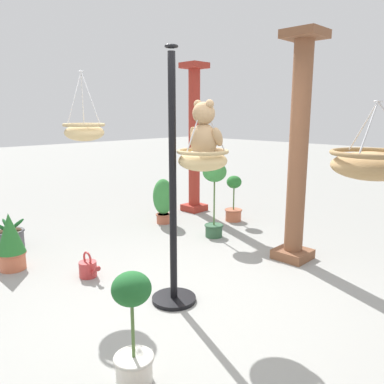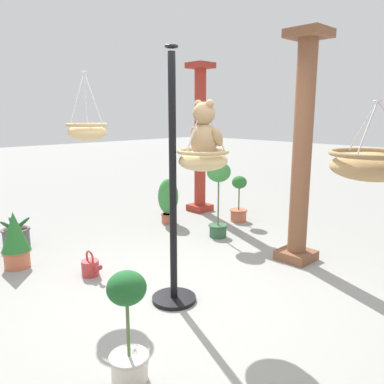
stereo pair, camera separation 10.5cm
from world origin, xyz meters
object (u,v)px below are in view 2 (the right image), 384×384
object	(u,v)px
greenhouse_pillar_left	(200,142)
watering_can	(91,267)
greenhouse_pillar_right	(302,155)
hanging_basket_with_teddy	(203,159)
potted_plant_tall_leafy	(219,190)
potted_plant_conical_shrub	(16,235)
potted_plant_bushy_green	(239,201)
hanging_basket_left_high	(87,131)
teddy_bear	(205,134)
display_pole_central	(173,228)
hanging_basket_right_low	(372,164)
potted_plant_trailing_ivy	(168,199)
potted_plant_small_succulent	(15,240)
potted_plant_fern_front	(128,327)

from	to	relation	value
greenhouse_pillar_left	watering_can	distance (m)	3.53
watering_can	greenhouse_pillar_right	bearing A→B (deg)	57.47
watering_can	hanging_basket_with_teddy	bearing A→B (deg)	23.37
potted_plant_tall_leafy	potted_plant_conical_shrub	xyz separation A→B (m)	(-1.71, -2.36, -0.58)
potted_plant_bushy_green	hanging_basket_with_teddy	bearing A→B (deg)	-57.72
hanging_basket_left_high	hanging_basket_with_teddy	bearing A→B (deg)	19.16
teddy_bear	greenhouse_pillar_right	bearing A→B (deg)	86.24
display_pole_central	watering_can	xyz separation A→B (m)	(-1.12, -0.30, -0.65)
display_pole_central	hanging_basket_right_low	distance (m)	1.83
potted_plant_bushy_green	watering_can	world-z (taller)	potted_plant_bushy_green
greenhouse_pillar_left	potted_plant_trailing_ivy	world-z (taller)	greenhouse_pillar_left
teddy_bear	watering_can	world-z (taller)	teddy_bear
potted_plant_small_succulent	watering_can	distance (m)	1.02
greenhouse_pillar_left	potted_plant_fern_front	size ratio (longest dim) A/B	3.37
display_pole_central	hanging_basket_left_high	xyz separation A→B (m)	(-1.19, -0.21, 0.90)
potted_plant_tall_leafy	potted_plant_small_succulent	distance (m)	2.81
teddy_bear	hanging_basket_right_low	xyz separation A→B (m)	(1.44, 0.26, -0.18)
teddy_bear	potted_plant_tall_leafy	bearing A→B (deg)	128.33
potted_plant_fern_front	potted_plant_bushy_green	bearing A→B (deg)	119.24
potted_plant_small_succulent	watering_can	bearing A→B (deg)	31.86
greenhouse_pillar_right	hanging_basket_left_high	bearing A→B (deg)	-124.82
hanging_basket_left_high	greenhouse_pillar_left	bearing A→B (deg)	112.27
hanging_basket_with_teddy	potted_plant_fern_front	world-z (taller)	hanging_basket_with_teddy
display_pole_central	greenhouse_pillar_left	xyz separation A→B (m)	(-2.40, 2.75, 0.57)
greenhouse_pillar_left	display_pole_central	bearing A→B (deg)	-48.90
hanging_basket_with_teddy	potted_plant_small_succulent	xyz separation A→B (m)	(-2.11, -1.07, -1.07)
display_pole_central	potted_plant_small_succulent	xyz separation A→B (m)	(-1.96, -0.82, -0.40)
hanging_basket_with_teddy	potted_plant_conical_shrub	xyz separation A→B (m)	(-2.93, -0.80, -1.27)
hanging_basket_with_teddy	hanging_basket_left_high	world-z (taller)	hanging_basket_left_high
display_pole_central	watering_can	bearing A→B (deg)	-165.05
hanging_basket_with_teddy	potted_plant_small_succulent	bearing A→B (deg)	-153.08
greenhouse_pillar_right	potted_plant_trailing_ivy	distance (m)	2.60
teddy_bear	hanging_basket_with_teddy	bearing A→B (deg)	-90.00
display_pole_central	potted_plant_fern_front	bearing A→B (deg)	-56.06
hanging_basket_left_high	potted_plant_tall_leafy	xyz separation A→B (m)	(0.12, 2.03, -0.92)
display_pole_central	potted_plant_conical_shrub	bearing A→B (deg)	-168.90
potted_plant_tall_leafy	potted_plant_trailing_ivy	world-z (taller)	potted_plant_tall_leafy
potted_plant_bushy_green	potted_plant_small_succulent	xyz separation A→B (m)	(-0.56, -3.54, -0.01)
greenhouse_pillar_left	hanging_basket_right_low	bearing A→B (deg)	-29.00
potted_plant_small_succulent	watering_can	xyz separation A→B (m)	(0.84, 0.52, -0.25)
display_pole_central	hanging_basket_right_low	bearing A→B (deg)	18.71
greenhouse_pillar_right	potted_plant_small_succulent	distance (m)	3.62
potted_plant_tall_leafy	watering_can	bearing A→B (deg)	-91.45
hanging_basket_left_high	potted_plant_tall_leafy	world-z (taller)	hanging_basket_left_high
potted_plant_fern_front	potted_plant_tall_leafy	distance (m)	3.32
display_pole_central	potted_plant_conical_shrub	size ratio (longest dim) A/B	5.29
potted_plant_small_succulent	greenhouse_pillar_right	bearing A→B (deg)	50.39
hanging_basket_left_high	hanging_basket_right_low	bearing A→B (deg)	15.17
hanging_basket_right_low	potted_plant_fern_front	bearing A→B (deg)	-121.01
potted_plant_trailing_ivy	greenhouse_pillar_right	bearing A→B (deg)	2.28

